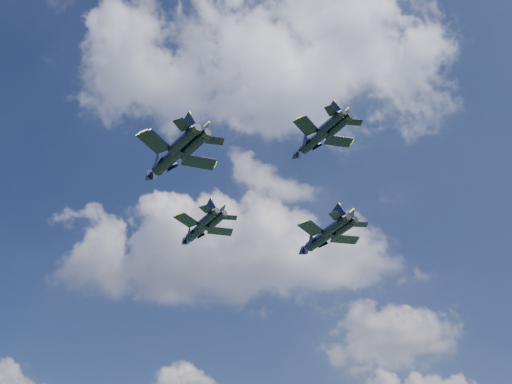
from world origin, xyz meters
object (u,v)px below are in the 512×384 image
object	(u,v)px
jet_lead	(197,231)
jet_slot	(313,141)
jet_left	(167,160)
jet_right	(319,240)

from	to	relation	value
jet_lead	jet_slot	distance (m)	31.13
jet_left	jet_right	size ratio (longest dim) A/B	1.00
jet_lead	jet_right	size ratio (longest dim) A/B	0.90
jet_lead	jet_right	xyz separation A→B (m)	(22.11, 2.08, -1.90)
jet_lead	jet_right	distance (m)	22.29
jet_lead	jet_right	bearing A→B (deg)	-34.52
jet_lead	jet_left	size ratio (longest dim) A/B	0.91
jet_right	jet_slot	world-z (taller)	jet_slot
jet_left	jet_slot	world-z (taller)	jet_left
jet_lead	jet_left	bearing A→B (deg)	-132.58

